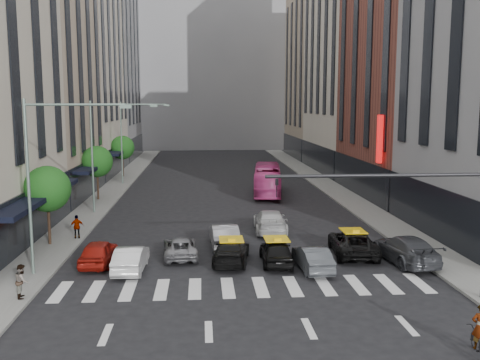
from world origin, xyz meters
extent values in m
plane|color=black|center=(0.00, 0.00, 0.00)|extent=(160.00, 160.00, 0.00)
cube|color=slate|center=(-11.50, 30.00, 0.07)|extent=(3.00, 96.00, 0.15)
cube|color=slate|center=(11.50, 30.00, 0.07)|extent=(3.00, 96.00, 0.15)
cube|color=tan|center=(-17.00, 28.00, 12.00)|extent=(8.00, 16.00, 24.00)
cube|color=beige|center=(-17.00, 46.00, 18.00)|extent=(8.00, 20.00, 36.00)
cube|color=gray|center=(-17.00, 65.00, 15.00)|extent=(8.00, 18.00, 30.00)
cube|color=brown|center=(17.00, 27.00, 13.00)|extent=(8.00, 18.00, 26.00)
cube|color=beige|center=(17.00, 46.00, 20.00)|extent=(8.00, 20.00, 40.00)
cube|color=tan|center=(17.00, 65.00, 14.00)|extent=(8.00, 18.00, 28.00)
cube|color=gray|center=(0.00, 85.00, 18.00)|extent=(30.00, 10.00, 36.00)
cylinder|color=black|center=(-11.80, 10.00, 1.72)|extent=(0.18, 0.18, 3.15)
sphere|color=#153F12|center=(-11.80, 10.00, 3.66)|extent=(2.88, 2.88, 2.88)
cylinder|color=black|center=(-11.80, 26.00, 1.72)|extent=(0.18, 0.18, 3.15)
sphere|color=#153F12|center=(-11.80, 26.00, 3.66)|extent=(2.88, 2.88, 2.88)
cylinder|color=black|center=(-11.80, 42.00, 1.72)|extent=(0.18, 0.18, 3.15)
sphere|color=#153F12|center=(-11.80, 42.00, 3.66)|extent=(2.88, 2.88, 2.88)
cylinder|color=gray|center=(-11.00, 4.00, 4.65)|extent=(0.16, 0.16, 9.00)
cylinder|color=gray|center=(-8.50, 4.00, 8.85)|extent=(5.00, 0.12, 0.12)
cube|color=gray|center=(-6.00, 4.00, 8.75)|extent=(0.60, 0.25, 0.18)
cylinder|color=gray|center=(-11.00, 20.00, 4.65)|extent=(0.16, 0.16, 9.00)
cylinder|color=gray|center=(-8.50, 20.00, 8.85)|extent=(5.00, 0.12, 0.12)
cube|color=gray|center=(-6.00, 20.00, 8.75)|extent=(0.60, 0.25, 0.18)
cylinder|color=gray|center=(-11.00, 36.00, 4.65)|extent=(0.16, 0.16, 9.00)
cylinder|color=gray|center=(-8.50, 36.00, 8.85)|extent=(5.00, 0.12, 0.12)
cube|color=gray|center=(-6.00, 36.00, 8.75)|extent=(0.60, 0.25, 0.18)
cylinder|color=black|center=(5.50, -1.00, 5.80)|extent=(10.00, 0.16, 0.16)
imported|color=black|center=(1.00, -1.00, 5.30)|extent=(0.13, 0.16, 0.80)
cube|color=red|center=(12.60, 20.00, 6.00)|extent=(0.30, 0.70, 4.00)
imported|color=#9B160E|center=(-7.98, 5.85, 0.70)|extent=(1.80, 4.16, 1.40)
imported|color=silver|center=(-6.05, 4.56, 0.68)|extent=(1.61, 4.21, 1.37)
imported|color=gray|center=(-3.50, 6.99, 0.58)|extent=(2.22, 4.32, 1.16)
imported|color=black|center=(-0.60, 5.65, 0.67)|extent=(2.49, 4.82, 1.34)
imported|color=black|center=(1.90, 5.24, 0.71)|extent=(1.78, 4.20, 1.42)
imported|color=#43464B|center=(3.69, 4.02, 0.67)|extent=(1.67, 4.13, 1.33)
imported|color=black|center=(6.67, 6.72, 0.72)|extent=(2.86, 5.39, 1.44)
imported|color=#3C3E43|center=(9.20, 5.00, 0.77)|extent=(2.72, 5.52, 1.54)
imported|color=#A0A0A5|center=(-0.86, 8.91, 0.76)|extent=(1.86, 4.70, 1.52)
imported|color=silver|center=(2.52, 12.81, 0.77)|extent=(2.41, 5.42, 1.55)
imported|color=#D33E8A|center=(4.25, 28.43, 1.46)|extent=(3.69, 10.68, 2.92)
imported|color=black|center=(7.56, -6.22, 0.49)|extent=(0.98, 1.95, 0.98)
imported|color=gray|center=(-10.40, 0.46, 0.93)|extent=(0.74, 0.86, 1.55)
imported|color=gray|center=(-10.40, 11.34, 0.92)|extent=(0.97, 0.56, 1.55)
camera|label=1|loc=(-2.20, -23.51, 8.87)|focal=40.00mm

